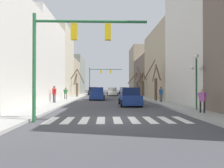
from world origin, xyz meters
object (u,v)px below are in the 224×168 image
Objects in this scene: street_tree_right_far at (137,82)px; street_tree_left_near at (77,84)px; car_driving_away_lane at (97,94)px; pedestrian_crossing_street at (202,98)px; pedestrian_waiting_at_curb at (66,92)px; car_parked_right_near at (130,97)px; car_at_intersection at (123,91)px; street_tree_right_near at (143,85)px; street_tree_left_far at (155,83)px; car_parked_right_far at (93,91)px; pedestrian_near_right_corner at (54,93)px; street_lamp_right_corner at (196,70)px; car_parked_right_mid at (112,92)px; pedestrian_on_left_sidewalk at (161,93)px; traffic_signal_near at (68,44)px; traffic_signal_far at (99,75)px.

street_tree_left_near is (-11.50, -6.95, -0.39)m from street_tree_right_far.
pedestrian_crossing_street is (7.39, -16.90, 0.25)m from car_driving_away_lane.
car_driving_away_lane reaches higher than pedestrian_waiting_at_curb.
car_at_intersection is (1.77, 28.82, -0.02)m from car_parked_right_near.
street_tree_right_near is 11.53m from street_tree_left_near.
car_at_intersection is 15.20m from street_tree_left_near.
car_parked_right_far is at bearing 111.93° from street_tree_left_far.
car_driving_away_lane is at bearing -13.77° from pedestrian_crossing_street.
pedestrian_near_right_corner is 12.15m from street_tree_left_far.
street_lamp_right_corner is at bearing 27.54° from car_driving_away_lane.
street_lamp_right_corner is 2.63× the size of pedestrian_waiting_at_curb.
pedestrian_near_right_corner is (-7.85, 2.38, 0.38)m from car_parked_right_near.
car_parked_right_mid is at bearing 170.08° from car_driving_away_lane.
pedestrian_crossing_street is 24.24m from street_tree_right_near.
street_tree_left_near is at bearing 135.12° from street_tree_left_far.
pedestrian_near_right_corner is at bearing 13.35° from pedestrian_crossing_street.
car_parked_right_far is 0.91× the size of street_tree_left_near.
street_tree_left_far is (-0.36, -11.36, 0.11)m from street_tree_right_near.
street_tree_right_far is (4.14, 23.71, 1.93)m from car_parked_right_near.
street_lamp_right_corner is 0.94× the size of car_parked_right_mid.
pedestrian_on_left_sidewalk is at bearing -91.34° from street_tree_right_near.
car_parked_right_near reaches higher than car_at_intersection.
traffic_signal_near is at bearing -63.62° from pedestrian_waiting_at_curb.
street_tree_left_far is 1.06× the size of street_tree_left_near.
car_at_intersection is 2.71× the size of pedestrian_waiting_at_curb.
car_parked_right_far is (-1.61, 18.11, 0.00)m from car_driving_away_lane.
pedestrian_on_left_sidewalk is 2.79m from street_tree_left_far.
car_parked_right_far reaches higher than pedestrian_crossing_street.
pedestrian_waiting_at_curb is (-3.92, -21.48, -3.57)m from traffic_signal_far.
traffic_signal_near reaches higher than pedestrian_crossing_street.
car_at_intersection is at bearing 95.03° from street_tree_left_far.
car_at_intersection is (-2.55, 34.12, -2.27)m from street_lamp_right_corner.
street_tree_right_near is (11.90, 8.59, 1.06)m from pedestrian_waiting_at_curb.
street_lamp_right_corner reaches higher than car_parked_right_far.
car_parked_right_near is (4.32, 9.75, -3.25)m from traffic_signal_near.
pedestrian_near_right_corner is 0.31× the size of street_tree_right_far.
traffic_signal_far is at bearing -31.73° from car_parked_right_far.
car_parked_right_far is at bearing 156.17° from street_tree_right_far.
traffic_signal_near is 18.73m from pedestrian_waiting_at_curb.
pedestrian_on_left_sidewalk is (11.69, 0.70, -0.06)m from pedestrian_near_right_corner.
traffic_signal_far is 20.57m from car_driving_away_lane.
pedestrian_on_left_sidewalk reaches higher than car_parked_right_far.
pedestrian_on_left_sidewalk reaches higher than pedestrian_waiting_at_curb.
pedestrian_waiting_at_curb is 19.43m from street_tree_right_far.
car_driving_away_lane is at bearing 105.28° from pedestrian_near_right_corner.
traffic_signal_far reaches higher than pedestrian_waiting_at_curb.
street_tree_left_near reaches higher than street_tree_right_near.
street_lamp_right_corner is 0.98× the size of street_tree_right_near.
car_parked_right_far is at bearing 10.41° from car_parked_right_near.
street_tree_left_far is at bearing -91.04° from street_tree_right_far.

